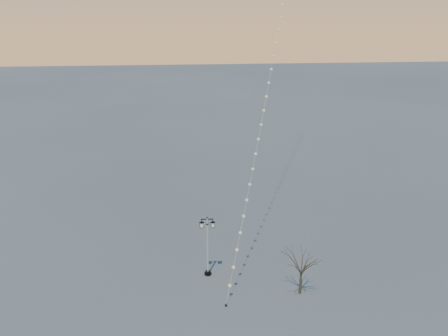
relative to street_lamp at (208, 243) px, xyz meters
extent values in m
plane|color=#4F4F50|center=(0.43, -3.99, -3.04)|extent=(300.00, 300.00, 0.00)
cylinder|color=black|center=(0.00, 0.00, -2.95)|extent=(0.61, 0.61, 0.17)
cylinder|color=black|center=(0.00, 0.00, -2.79)|extent=(0.44, 0.44, 0.15)
cylinder|color=beige|center=(0.00, 0.00, -0.15)|extent=(0.14, 0.14, 5.12)
cylinder|color=black|center=(0.00, 0.00, 1.81)|extent=(0.22, 0.22, 0.07)
cube|color=black|center=(0.00, 0.00, 2.25)|extent=(1.04, 0.12, 0.07)
sphere|color=black|center=(0.00, 0.00, 2.38)|extent=(0.15, 0.15, 0.15)
pyramid|color=black|center=(-0.46, 0.03, 2.08)|extent=(0.48, 0.48, 0.15)
cube|color=beige|center=(-0.46, 0.03, 1.74)|extent=(0.28, 0.28, 0.37)
cube|color=black|center=(-0.46, 0.03, 1.54)|extent=(0.33, 0.33, 0.04)
pyramid|color=black|center=(0.46, -0.03, 2.08)|extent=(0.48, 0.48, 0.15)
cube|color=beige|center=(0.46, -0.03, 1.74)|extent=(0.28, 0.28, 0.37)
cube|color=black|center=(0.46, -0.03, 1.54)|extent=(0.33, 0.33, 0.04)
cone|color=#393122|center=(7.20, -3.37, -2.00)|extent=(0.25, 0.25, 2.08)
cylinder|color=black|center=(1.12, -4.47, -2.95)|extent=(0.17, 0.17, 0.17)
cylinder|color=black|center=(1.12, -4.47, -2.93)|extent=(0.03, 0.03, 0.22)
cone|color=#FC6331|center=(7.51, 12.01, 15.44)|extent=(0.07, 0.07, 0.24)
cylinder|color=white|center=(1.12, -4.47, -2.52)|extent=(0.01, 0.01, 0.70)
camera|label=1|loc=(-1.77, -33.15, 18.80)|focal=35.96mm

